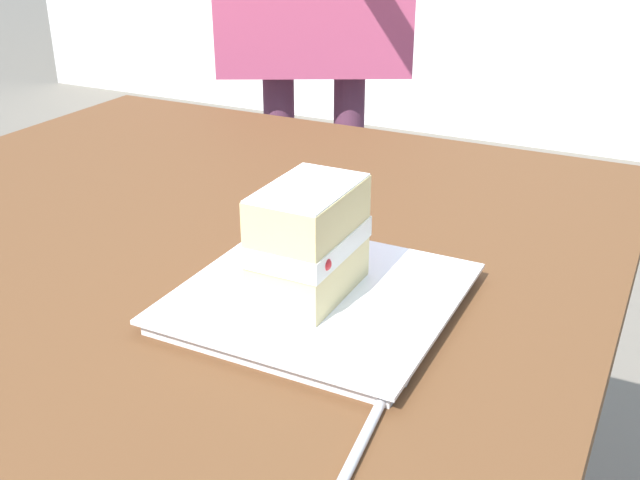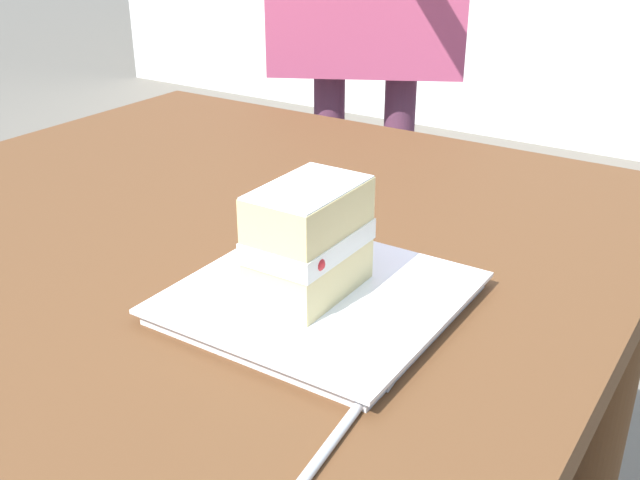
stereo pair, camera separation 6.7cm
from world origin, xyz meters
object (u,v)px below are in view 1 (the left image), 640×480
dessert_plate (320,298)px  cake_slice (309,240)px  dessert_fork (376,413)px  patio_table (102,372)px

dessert_plate → cake_slice: 0.06m
cake_slice → dessert_fork: (-0.12, -0.12, -0.06)m
patio_table → cake_slice: cake_slice is taller
cake_slice → patio_table: bearing=106.0°
dessert_plate → dessert_fork: size_ratio=1.43×
patio_table → dessert_plate: bearing=-73.4°
patio_table → dessert_fork: 0.36m
cake_slice → dessert_plate: bearing=-59.1°
patio_table → dessert_fork: size_ratio=7.35×
patio_table → dessert_plate: size_ratio=5.13×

